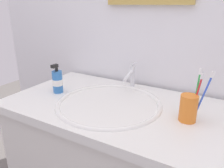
{
  "coord_description": "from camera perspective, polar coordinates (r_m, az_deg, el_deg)",
  "views": [
    {
      "loc": [
        0.46,
        -0.84,
        1.32
      ],
      "look_at": [
        -0.04,
        0.01,
        0.97
      ],
      "focal_mm": 35.96,
      "sensor_mm": 36.0,
      "label": 1
    }
  ],
  "objects": [
    {
      "name": "faucet",
      "position": [
        1.23,
        4.95,
        2.09
      ],
      "size": [
        0.02,
        0.14,
        0.14
      ],
      "color": "silver",
      "rests_on": "sink_basin"
    },
    {
      "name": "soap_dispenser",
      "position": [
        1.21,
        -13.7,
        0.67
      ],
      "size": [
        0.05,
        0.06,
        0.15
      ],
      "color": "#3372BF",
      "rests_on": "vanity_counter"
    },
    {
      "name": "toothbrush_blue",
      "position": [
        0.92,
        22.37,
        -2.31
      ],
      "size": [
        0.06,
        0.02,
        0.21
      ],
      "color": "blue",
      "rests_on": "toothbrush_cup"
    },
    {
      "name": "toothbrush_cup",
      "position": [
        0.94,
        18.86,
        -5.82
      ],
      "size": [
        0.07,
        0.07,
        0.11
      ],
      "primitive_type": "cylinder",
      "color": "orange",
      "rests_on": "vanity_counter"
    },
    {
      "name": "toothbrush_red",
      "position": [
        0.94,
        20.85,
        -2.27
      ],
      "size": [
        0.04,
        0.03,
        0.19
      ],
      "color": "red",
      "rests_on": "toothbrush_cup"
    },
    {
      "name": "tiled_wall_back",
      "position": [
        1.27,
        9.3,
        14.01
      ],
      "size": [
        2.26,
        0.04,
        2.4
      ],
      "primitive_type": "cube",
      "color": "silver",
      "rests_on": "ground"
    },
    {
      "name": "sink_basin",
      "position": [
        1.07,
        -0.81,
        -6.7
      ],
      "size": [
        0.5,
        0.5,
        0.1
      ],
      "color": "white",
      "rests_on": "vanity_counter"
    },
    {
      "name": "toothbrush_green",
      "position": [
        0.94,
        20.76,
        -1.62
      ],
      "size": [
        0.02,
        0.03,
        0.21
      ],
      "color": "green",
      "rests_on": "toothbrush_cup"
    }
  ]
}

